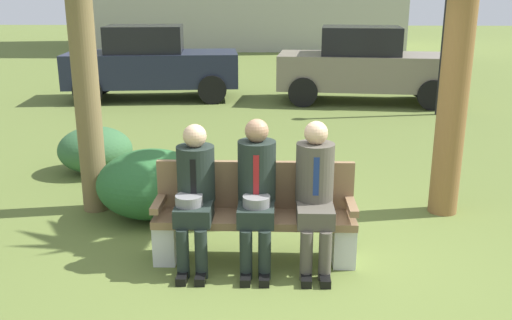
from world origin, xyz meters
The scene contains 10 objects.
ground_plane centered at (0.00, 0.00, 0.00)m, with size 80.00×80.00×0.00m, color #5B6B30.
park_bench centered at (-0.37, 0.13, 0.42)m, with size 1.82×0.44×0.90m.
seated_man_left centered at (-0.89, 0.00, 0.71)m, with size 0.34×0.72×1.28m.
seated_man_middle centered at (-0.35, 0.01, 0.74)m, with size 0.34×0.72×1.33m.
seated_man_right centered at (0.17, 0.01, 0.74)m, with size 0.34×0.72×1.32m.
shrub_near_bench centered at (-1.54, 1.13, 0.37)m, with size 1.20×1.10×0.75m, color #285C2D.
shrub_mid_lawn centered at (-2.66, 2.69, 0.32)m, with size 1.01×0.93×0.63m, color #336037.
parked_car_near centered at (-3.07, 8.33, 0.84)m, with size 4.05×2.06×1.68m.
parked_car_far centered at (1.81, 8.08, 0.84)m, with size 4.03×2.02×1.68m.
street_lamp centered at (3.13, 6.73, 2.04)m, with size 0.24×0.24×3.29m.
Camera 1 is at (-0.19, -4.66, 2.38)m, focal length 39.38 mm.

